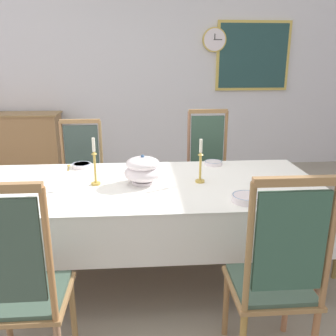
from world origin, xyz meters
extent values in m
cube|color=gray|center=(0.00, 0.00, -0.02)|extent=(7.09, 5.73, 0.04)
cube|color=silver|center=(0.00, 2.91, 1.69)|extent=(7.09, 0.08, 3.39)
cylinder|color=#966D51|center=(1.18, -0.63, 0.36)|extent=(0.07, 0.07, 0.72)
cylinder|color=#A37A40|center=(-1.18, 0.29, 0.36)|extent=(0.07, 0.07, 0.72)
cylinder|color=#A17D43|center=(1.18, 0.29, 0.36)|extent=(0.07, 0.07, 0.72)
cube|color=#A27249|center=(0.00, -0.17, 0.68)|extent=(2.44, 1.00, 0.08)
cube|color=#9E7347|center=(0.00, -0.17, 0.74)|extent=(2.56, 1.12, 0.03)
cube|color=white|center=(0.00, -0.17, 0.76)|extent=(2.58, 1.14, 0.00)
cube|color=white|center=(0.00, -0.74, 0.58)|extent=(2.58, 0.00, 0.35)
cube|color=white|center=(0.00, 0.39, 0.58)|extent=(2.58, 0.00, 0.35)
cube|color=white|center=(1.28, -0.17, 0.58)|extent=(0.00, 1.14, 0.35)
cylinder|color=#956A49|center=(-0.85, -0.89, 0.22)|extent=(0.04, 0.04, 0.44)
cylinder|color=#A37C4B|center=(-0.47, -0.89, 0.22)|extent=(0.04, 0.04, 0.44)
cube|color=#9E7347|center=(-0.66, -1.07, 0.46)|extent=(0.44, 0.42, 0.03)
cube|color=#3D5345|center=(-0.66, -1.07, 0.48)|extent=(0.40, 0.38, 0.02)
cylinder|color=#A87243|center=(-0.47, -1.26, 0.80)|extent=(0.03, 0.03, 0.67)
cube|color=#3C4F44|center=(-0.66, -1.26, 0.84)|extent=(0.34, 0.02, 0.51)
cylinder|color=olive|center=(-0.47, 0.55, 0.22)|extent=(0.04, 0.04, 0.44)
cylinder|color=#A37449|center=(-0.85, 0.55, 0.22)|extent=(0.04, 0.04, 0.44)
cylinder|color=#9A7247|center=(-0.47, 0.91, 0.22)|extent=(0.04, 0.04, 0.44)
cylinder|color=#A17A45|center=(-0.85, 0.91, 0.22)|extent=(0.04, 0.04, 0.44)
cube|color=#9E7347|center=(-0.66, 0.73, 0.46)|extent=(0.44, 0.42, 0.03)
cube|color=#3D5345|center=(-0.66, 0.73, 0.48)|extent=(0.40, 0.38, 0.02)
cylinder|color=#94744B|center=(-0.47, 0.92, 0.76)|extent=(0.03, 0.03, 0.59)
cylinder|color=#A37147|center=(-0.86, 0.92, 0.76)|extent=(0.03, 0.03, 0.59)
cube|color=#3D4E48|center=(-0.66, 0.92, 0.79)|extent=(0.34, 0.02, 0.44)
cube|color=#9E7347|center=(-0.66, 0.92, 1.05)|extent=(0.40, 0.04, 0.04)
cylinder|color=#966A40|center=(0.45, -0.89, 0.22)|extent=(0.04, 0.04, 0.44)
cylinder|color=#A76B4B|center=(0.83, -0.89, 0.22)|extent=(0.04, 0.04, 0.44)
cube|color=#9E7347|center=(0.64, -1.07, 0.46)|extent=(0.44, 0.42, 0.03)
cube|color=#3D5345|center=(0.64, -1.07, 0.48)|extent=(0.40, 0.38, 0.02)
cylinder|color=olive|center=(0.44, -1.26, 0.80)|extent=(0.03, 0.03, 0.67)
cylinder|color=#9B6B43|center=(0.83, -1.26, 0.80)|extent=(0.03, 0.03, 0.67)
cube|color=#365A49|center=(0.64, -1.26, 0.83)|extent=(0.34, 0.02, 0.51)
cube|color=#9E7347|center=(0.64, -1.26, 1.13)|extent=(0.40, 0.04, 0.04)
cylinder|color=#A27540|center=(0.83, 0.55, 0.22)|extent=(0.04, 0.04, 0.44)
cylinder|color=#A37B4E|center=(0.45, 0.55, 0.22)|extent=(0.04, 0.04, 0.44)
cylinder|color=#A66F49|center=(0.83, 0.91, 0.22)|extent=(0.04, 0.04, 0.44)
cylinder|color=olive|center=(0.45, 0.91, 0.22)|extent=(0.04, 0.04, 0.44)
cube|color=#9E7347|center=(0.64, 0.73, 0.46)|extent=(0.44, 0.42, 0.03)
cube|color=#3D5345|center=(0.64, 0.73, 0.48)|extent=(0.40, 0.38, 0.02)
cylinder|color=#A77448|center=(0.83, 0.92, 0.80)|extent=(0.03, 0.03, 0.67)
cylinder|color=#9A694F|center=(0.44, 0.92, 0.80)|extent=(0.03, 0.03, 0.67)
cube|color=#3A5747|center=(0.64, 0.92, 0.84)|extent=(0.34, 0.02, 0.51)
cube|color=#9E7347|center=(0.64, 0.92, 1.14)|extent=(0.40, 0.04, 0.04)
cylinder|color=#96734D|center=(1.44, 0.02, 0.22)|extent=(0.04, 0.04, 0.44)
cylinder|color=white|center=(-0.04, -0.17, 0.77)|extent=(0.15, 0.15, 0.02)
ellipsoid|color=white|center=(-0.04, -0.17, 0.84)|extent=(0.28, 0.28, 0.13)
ellipsoid|color=white|center=(-0.04, -0.17, 0.91)|extent=(0.25, 0.25, 0.10)
sphere|color=#365A87|center=(-0.04, -0.17, 0.97)|extent=(0.03, 0.03, 0.03)
cylinder|color=gold|center=(-0.39, -0.17, 0.77)|extent=(0.07, 0.07, 0.02)
cylinder|color=gold|center=(-0.39, -0.17, 0.89)|extent=(0.02, 0.02, 0.22)
cone|color=gold|center=(-0.39, -0.17, 1.00)|extent=(0.04, 0.04, 0.02)
cylinder|color=silver|center=(-0.39, -0.17, 1.06)|extent=(0.02, 0.02, 0.10)
cylinder|color=gold|center=(0.39, -0.17, 0.77)|extent=(0.07, 0.07, 0.02)
cylinder|color=gold|center=(0.39, -0.17, 0.87)|extent=(0.02, 0.02, 0.20)
cone|color=gold|center=(0.39, -0.17, 0.98)|extent=(0.04, 0.04, 0.02)
cylinder|color=silver|center=(0.39, -0.17, 1.04)|extent=(0.02, 0.02, 0.10)
cylinder|color=white|center=(-0.56, 0.28, 0.78)|extent=(0.16, 0.16, 0.03)
cylinder|color=white|center=(-0.56, 0.28, 0.78)|extent=(0.14, 0.14, 0.02)
torus|color=#365A87|center=(-0.56, 0.28, 0.79)|extent=(0.16, 0.16, 0.01)
cylinder|color=white|center=(0.63, -0.58, 0.78)|extent=(0.20, 0.20, 0.04)
cylinder|color=white|center=(0.63, -0.58, 0.79)|extent=(0.16, 0.16, 0.03)
torus|color=#365A87|center=(0.63, -0.58, 0.80)|extent=(0.19, 0.19, 0.01)
cylinder|color=white|center=(0.58, 0.28, 0.77)|extent=(0.16, 0.16, 0.03)
cylinder|color=white|center=(0.58, 0.28, 0.78)|extent=(0.13, 0.13, 0.02)
torus|color=#365A87|center=(0.58, 0.28, 0.79)|extent=(0.15, 0.15, 0.01)
cube|color=gold|center=(-0.67, 0.25, 0.76)|extent=(0.03, 0.14, 0.00)
ellipsoid|color=gold|center=(-0.68, 0.33, 0.76)|extent=(0.03, 0.05, 0.01)
cube|color=gold|center=(0.76, -0.61, 0.76)|extent=(0.01, 0.14, 0.00)
ellipsoid|color=gold|center=(0.76, -0.53, 0.76)|extent=(0.03, 0.05, 0.01)
cube|color=#9E7347|center=(-1.95, 2.59, 0.44)|extent=(1.40, 0.44, 0.88)
cube|color=olive|center=(-1.95, 2.59, 0.89)|extent=(1.44, 0.48, 0.02)
cube|color=#9D6D46|center=(-1.60, 2.81, 0.44)|extent=(0.59, 0.01, 0.70)
cylinder|color=#D1B251|center=(1.06, 2.84, 1.92)|extent=(0.35, 0.05, 0.35)
cylinder|color=white|center=(1.06, 2.81, 1.92)|extent=(0.32, 0.01, 0.32)
cube|color=black|center=(1.06, 2.80, 1.96)|extent=(0.01, 0.00, 0.09)
cube|color=black|center=(1.10, 2.80, 1.92)|extent=(0.13, 0.00, 0.01)
cube|color=#D1B251|center=(1.66, 2.85, 1.69)|extent=(1.11, 0.04, 1.01)
cube|color=#254645|center=(1.66, 2.82, 1.69)|extent=(1.03, 0.01, 0.93)
camera|label=1|loc=(-0.04, -2.72, 1.65)|focal=38.37mm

